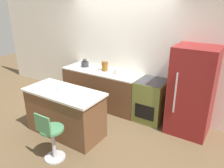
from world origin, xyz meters
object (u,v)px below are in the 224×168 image
at_px(mixing_bowl, 119,71).
at_px(refrigerator, 192,91).
at_px(kettle, 85,63).
at_px(stool_chair, 51,137).
at_px(oven_range, 151,100).

bearing_deg(mixing_bowl, refrigerator, -2.32).
relative_size(refrigerator, kettle, 8.24).
bearing_deg(refrigerator, mixing_bowl, 177.68).
bearing_deg(kettle, refrigerator, -1.45).
bearing_deg(kettle, stool_chair, -64.58).
relative_size(kettle, mixing_bowl, 0.90).
height_order(stool_chair, mixing_bowl, mixing_bowl).
bearing_deg(kettle, mixing_bowl, 0.00).
height_order(refrigerator, stool_chair, refrigerator).
xyz_separation_m(oven_range, refrigerator, (0.80, -0.02, 0.40)).
relative_size(oven_range, refrigerator, 0.53).
bearing_deg(refrigerator, oven_range, 178.39).
bearing_deg(oven_range, stool_chair, -111.55).
height_order(stool_chair, kettle, kettle).
xyz_separation_m(oven_range, stool_chair, (-0.81, -2.04, -0.02)).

